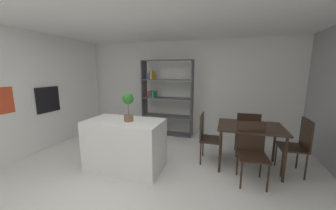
{
  "coord_description": "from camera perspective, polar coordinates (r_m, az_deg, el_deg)",
  "views": [
    {
      "loc": [
        1.36,
        -2.51,
        1.76
      ],
      "look_at": [
        0.29,
        0.91,
        1.1
      ],
      "focal_mm": 20.15,
      "sensor_mm": 36.0,
      "label": 1
    }
  ],
  "objects": [
    {
      "name": "ground_plane",
      "position": [
        3.36,
        -10.12,
        -21.43
      ],
      "size": [
        8.87,
        8.87,
        0.0
      ],
      "primitive_type": "plane",
      "color": "silver"
    },
    {
      "name": "ceiling_slab",
      "position": [
        2.98,
        -11.89,
        26.55
      ],
      "size": [
        6.46,
        5.54,
        0.06
      ],
      "color": "white",
      "rests_on": "ground_plane"
    },
    {
      "name": "back_partition",
      "position": [
        5.45,
        2.87,
        5.36
      ],
      "size": [
        6.46,
        0.06,
        2.57
      ],
      "primitive_type": "cube",
      "color": "silver",
      "rests_on": "ground_plane"
    },
    {
      "name": "tall_cabinet_run_left",
      "position": [
        4.93,
        -41.6,
        2.23
      ],
      "size": [
        0.64,
        4.99,
        2.57
      ],
      "primitive_type": "cube",
      "color": "white",
      "rests_on": "ground_plane"
    },
    {
      "name": "built_in_oven",
      "position": [
        5.08,
        -32.56,
        1.42
      ],
      "size": [
        0.06,
        0.57,
        0.57
      ],
      "color": "black",
      "rests_on": "ground_plane"
    },
    {
      "name": "kitchen_island",
      "position": [
        3.55,
        -12.83,
        -11.56
      ],
      "size": [
        1.35,
        0.73,
        0.9
      ],
      "primitive_type": "cube",
      "color": "white",
      "rests_on": "ground_plane"
    },
    {
      "name": "potted_plant_on_island",
      "position": [
        3.29,
        -11.96,
        0.29
      ],
      "size": [
        0.19,
        0.19,
        0.49
      ],
      "color": "brown",
      "rests_on": "kitchen_island"
    },
    {
      "name": "open_bookshelf",
      "position": [
        5.2,
        -1.18,
        1.75
      ],
      "size": [
        1.39,
        0.37,
        2.04
      ],
      "color": "#4C4C51",
      "rests_on": "ground_plane"
    },
    {
      "name": "dining_table",
      "position": [
        3.72,
        23.57,
        -7.05
      ],
      "size": [
        1.11,
        0.84,
        0.79
      ],
      "color": "black",
      "rests_on": "ground_plane"
    },
    {
      "name": "dining_chair_island_side",
      "position": [
        3.75,
        11.5,
        -8.5
      ],
      "size": [
        0.41,
        0.46,
        0.95
      ],
      "rotation": [
        0.0,
        0.0,
        1.58
      ],
      "color": "black",
      "rests_on": "ground_plane"
    },
    {
      "name": "dining_chair_window_side",
      "position": [
        3.92,
        34.85,
        -9.13
      ],
      "size": [
        0.41,
        0.46,
        0.97
      ],
      "rotation": [
        0.0,
        0.0,
        -1.56
      ],
      "color": "black",
      "rests_on": "ground_plane"
    },
    {
      "name": "dining_chair_near",
      "position": [
        3.36,
        23.96,
        -11.65
      ],
      "size": [
        0.47,
        0.49,
        0.95
      ],
      "rotation": [
        0.0,
        0.0,
        0.1
      ],
      "color": "black",
      "rests_on": "ground_plane"
    },
    {
      "name": "dining_chair_far",
      "position": [
        4.18,
        22.84,
        -7.26
      ],
      "size": [
        0.45,
        0.42,
        0.94
      ],
      "rotation": [
        0.0,
        0.0,
        3.17
      ],
      "color": "black",
      "rests_on": "ground_plane"
    }
  ]
}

